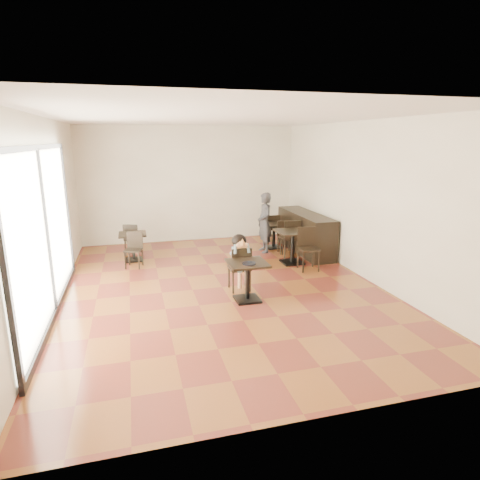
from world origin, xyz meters
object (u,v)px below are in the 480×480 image
object	(u,v)px
chair_left_b	(133,250)
adult_patron	(265,223)
child_chair	(239,268)
child	(239,263)
cafe_table_mid	(292,247)
cafe_table_left	(133,247)
cafe_table_back	(274,236)
child_table	(247,281)
chair_mid_a	(290,238)
chair_left_a	(133,239)
chair_mid_b	(309,249)
chair_back_a	(272,229)
chair_back_b	(286,238)

from	to	relation	value
chair_left_b	adult_patron	bearing A→B (deg)	24.65
child_chair	child	size ratio (longest dim) A/B	0.79
cafe_table_mid	cafe_table_left	distance (m)	3.77
cafe_table_back	chair_left_b	world-z (taller)	chair_left_b
cafe_table_back	child_table	bearing A→B (deg)	-117.14
child_table	chair_left_b	size ratio (longest dim) A/B	0.90
cafe_table_left	chair_mid_a	bearing A→B (deg)	-9.85
child	chair_mid_a	distance (m)	2.60
cafe_table_back	chair_left_a	world-z (taller)	chair_left_a
child	cafe_table_back	world-z (taller)	child
child_table	chair_mid_a	world-z (taller)	chair_mid_a
child_table	cafe_table_mid	distance (m)	2.50
child_table	cafe_table_left	size ratio (longest dim) A/B	1.08
child_table	adult_patron	bearing A→B (deg)	66.15
child_table	child	bearing A→B (deg)	90.00
cafe_table_mid	chair_left_b	xyz separation A→B (m)	(-3.58, 0.65, 0.01)
cafe_table_mid	chair_mid_b	xyz separation A→B (m)	(0.16, -0.55, 0.08)
cafe_table_left	chair_back_a	distance (m)	3.84
cafe_table_mid	chair_back_b	size ratio (longest dim) A/B	0.97
child_table	chair_back_a	xyz separation A→B (m)	(1.83, 3.85, 0.04)
child_chair	chair_left_a	world-z (taller)	child_chair
cafe_table_left	chair_back_a	world-z (taller)	chair_back_a
cafe_table_back	chair_mid_b	bearing A→B (deg)	-86.92
child	chair_mid_a	bearing A→B (deg)	46.32
child_chair	chair_left_a	distance (m)	3.64
chair_mid_a	chair_back_a	xyz separation A→B (m)	(0.03, 1.42, -0.07)
child_chair	cafe_table_left	distance (m)	3.19
child_table	cafe_table_back	distance (m)	3.71
child_table	cafe_table_back	size ratio (longest dim) A/B	1.07
child	chair_back_a	bearing A→B (deg)	61.03
cafe_table_left	chair_mid_a	size ratio (longest dim) A/B	0.71
cafe_table_left	chair_left_b	size ratio (longest dim) A/B	0.83
child_chair	cafe_table_mid	world-z (taller)	child_chair
cafe_table_mid	chair_mid_a	xyz separation A→B (m)	(0.16, 0.55, 0.08)
child_chair	chair_mid_a	bearing A→B (deg)	-133.68
chair_mid_a	chair_back_b	world-z (taller)	chair_mid_a
cafe_table_back	chair_left_b	size ratio (longest dim) A/B	0.84
child_chair	chair_back_b	distance (m)	2.86
adult_patron	chair_back_b	distance (m)	0.67
chair_mid_a	chair_back_a	size ratio (longest dim) A/B	1.16
cafe_table_back	chair_mid_b	distance (m)	1.97
cafe_table_back	chair_left_b	bearing A→B (deg)	-168.05
chair_mid_b	chair_back_a	size ratio (longest dim) A/B	1.16
cafe_table_left	chair_left_b	bearing A→B (deg)	-90.00
child_chair	chair_left_a	bearing A→B (deg)	-57.80
cafe_table_back	chair_back_a	world-z (taller)	chair_back_a
adult_patron	cafe_table_left	size ratio (longest dim) A/B	2.31
chair_back_a	chair_left_a	bearing A→B (deg)	2.10
child_table	cafe_table_mid	world-z (taller)	cafe_table_mid
child_chair	cafe_table_left	xyz separation A→B (m)	(-1.94, 2.53, -0.10)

